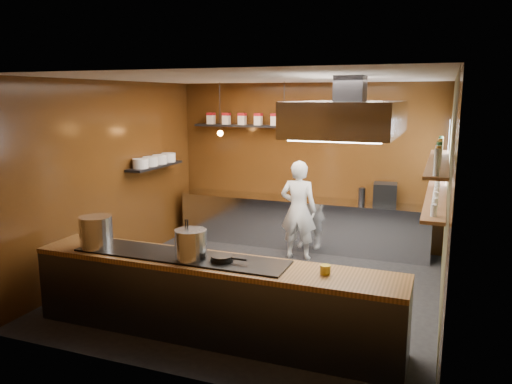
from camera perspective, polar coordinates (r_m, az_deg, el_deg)
The scene contains 26 objects.
floor at distance 7.45m, azimuth 0.44°, elevation -10.82°, with size 5.00×5.00×0.00m, color black.
back_wall at distance 9.39m, azimuth 5.80°, elevation 3.16°, with size 5.00×5.00×0.00m, color #321909.
left_wall at distance 8.24m, azimuth -16.07°, elevation 1.69°, with size 5.00×5.00×0.00m, color #321909.
right_wall at distance 6.61m, azimuth 21.21°, elevation -0.83°, with size 5.00×5.00×0.00m, color #494A2A.
ceiling at distance 6.93m, azimuth 0.47°, elevation 12.90°, with size 5.00×5.00×0.00m, color silver.
window_pane at distance 8.23m, azimuth 21.07°, elevation 4.19°, with size 1.00×1.00×0.00m, color white.
prep_counter at distance 9.28m, azimuth 5.14°, elevation -3.54°, with size 4.60×0.65×0.90m, color silver.
pass_counter at distance 5.92m, azimuth -5.14°, elevation -11.96°, with size 4.40×0.72×0.94m.
tin_shelf at distance 9.46m, azimuth 0.35°, elevation 7.53°, with size 2.60×0.26×0.04m, color black.
plate_shelf at distance 8.95m, azimuth -11.44°, elevation 2.94°, with size 0.30×1.40×0.04m, color black.
bottle_shelf_upper at distance 6.84m, azimuth 20.12°, elevation 3.19°, with size 0.26×2.80×0.04m, color brown.
bottle_shelf_lower at distance 6.91m, azimuth 19.86°, elevation -0.67°, with size 0.26×2.80×0.04m, color brown.
extractor_hood at distance 6.19m, azimuth 10.60°, elevation 8.36°, with size 1.20×2.00×0.72m.
pendant_left at distance 9.05m, azimuth -4.12°, elevation 7.04°, with size 0.10×0.10×0.95m.
pendant_right at distance 8.62m, azimuth 3.19°, elevation 6.86°, with size 0.10×0.10×0.95m.
storage_tins at distance 9.41m, azimuth 1.21°, elevation 8.31°, with size 2.43×0.13×0.22m.
plate_stacks at distance 8.94m, azimuth -11.47°, elevation 3.57°, with size 0.26×1.16×0.16m.
bottles at distance 6.82m, azimuth 20.20°, elevation 4.35°, with size 0.06×2.66×0.24m.
wine_glasses at distance 6.90m, azimuth 19.91°, elevation 0.02°, with size 0.07×2.37×0.13m.
stockpot_large at distance 6.41m, azimuth -17.81°, elevation -4.34°, with size 0.40×0.40×0.38m, color silver.
stockpot_small at distance 5.72m, azimuth -7.46°, elevation -5.95°, with size 0.36×0.36×0.34m, color #B4B6BB.
utensil_crock at distance 5.87m, azimuth -7.87°, elevation -6.21°, with size 0.16×0.16×0.21m, color silver.
frying_pan at distance 5.65m, azimuth -3.89°, elevation -7.58°, with size 0.43×0.26×0.07m.
butter_jar at distance 5.35m, azimuth 7.92°, elevation -8.78°, with size 0.11×0.11×0.10m, color gold.
espresso_machine at distance 8.87m, azimuth 14.52°, elevation -0.25°, with size 0.39×0.37×0.39m, color black.
chef at distance 8.52m, azimuth 4.87°, elevation -2.07°, with size 0.62×0.41×1.70m, color silver.
Camera 1 is at (2.42, -6.49, 2.77)m, focal length 35.00 mm.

